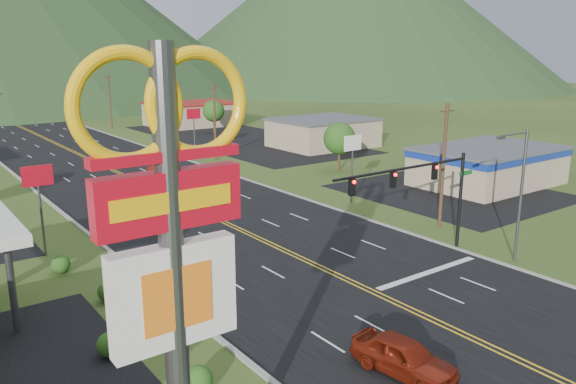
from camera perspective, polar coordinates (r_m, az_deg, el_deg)
pylon_sign at (r=13.70m, az=-11.78°, el=-5.24°), size 4.32×0.60×14.00m
traffic_signal at (r=38.28m, az=13.65°, el=0.82°), size 13.10×0.43×7.00m
streetlight_east at (r=39.81m, az=22.42°, el=0.43°), size 3.28×0.25×9.00m
building_east_near at (r=63.85m, az=19.67°, el=2.74°), size 15.40×10.40×4.10m
building_east_mid at (r=85.35m, az=3.59°, el=6.07°), size 14.40×11.40×4.30m
building_east_far at (r=112.38m, az=-9.64°, el=7.84°), size 16.40×12.40×4.50m
pole_sign_west_a at (r=41.62m, az=-24.04°, el=0.64°), size 2.00×0.18×6.40m
pole_sign_east_a at (r=52.45m, az=6.58°, el=4.28°), size 2.00×0.18×6.40m
pole_sign_east_b at (r=78.73m, az=-9.55°, el=7.37°), size 2.00×0.18×6.40m
tree_east_a at (r=67.39m, az=5.25°, el=5.44°), size 3.84×3.84×5.82m
tree_east_b at (r=100.72m, az=-7.58°, el=8.16°), size 3.84×3.84×5.82m
utility_pole_a at (r=46.13m, az=15.50°, el=2.64°), size 1.60×0.28×10.00m
utility_pole_b at (r=74.56m, az=-7.45°, el=7.15°), size 1.60×0.28×10.00m
utility_pole_c at (r=111.12m, az=-17.64°, el=8.81°), size 1.60×0.28×10.00m
utility_pole_d at (r=149.45m, az=-22.74°, el=9.53°), size 1.60×0.28×10.00m
mountain_ne at (r=252.98m, az=6.44°, el=18.63°), size 180.00×180.00×70.00m
car_red_near at (r=26.05m, az=11.66°, el=-16.09°), size 2.68×5.10×1.66m
car_dark_mid at (r=47.28m, az=-14.24°, el=-2.51°), size 2.46×5.14×1.44m
car_red_far at (r=67.14m, az=-12.83°, el=2.30°), size 1.77×4.01×1.28m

